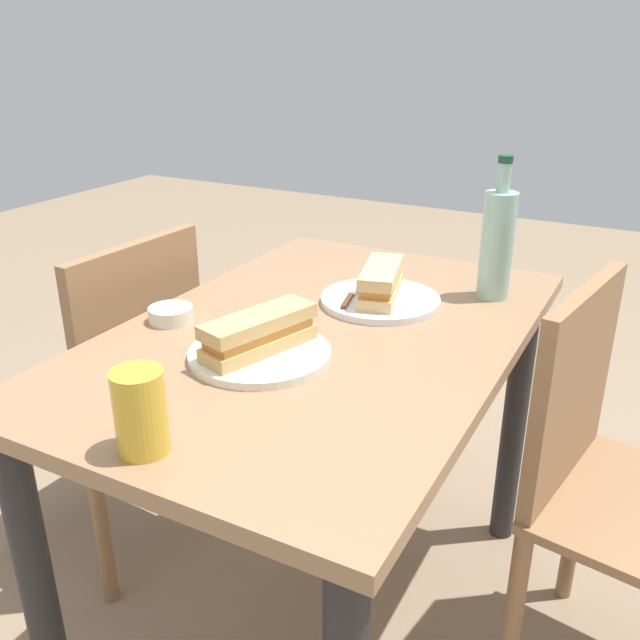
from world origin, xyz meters
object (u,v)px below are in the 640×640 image
plate_near (260,354)px  baguette_sandwich_far (381,282)px  olive_bowl (171,314)px  water_bottle (497,242)px  knife_near (235,341)px  plate_far (380,300)px  dining_table (320,386)px  chair_far (118,382)px  baguette_sandwich_near (259,332)px  knife_far (353,295)px  beer_glass (141,412)px  chair_near (614,478)px

plate_near → baguette_sandwich_far: (0.34, -0.08, 0.04)m
baguette_sandwich_far → olive_bowl: bearing=131.0°
baguette_sandwich_far → olive_bowl: (-0.29, 0.33, -0.03)m
baguette_sandwich_far → water_bottle: water_bottle is taller
knife_near → plate_far: 0.36m
dining_table → knife_near: size_ratio=6.16×
dining_table → chair_far: (-0.00, 0.56, -0.13)m
baguette_sandwich_near → water_bottle: size_ratio=0.75×
chair_far → baguette_sandwich_near: chair_far is taller
plate_far → water_bottle: (0.15, -0.20, 0.11)m
baguette_sandwich_near → knife_far: baguette_sandwich_near is taller
baguette_sandwich_near → olive_bowl: size_ratio=2.59×
plate_far → knife_far: knife_far is taller
knife_near → water_bottle: water_bottle is taller
plate_far → baguette_sandwich_far: bearing=-14.0°
baguette_sandwich_near → water_bottle: 0.58m
beer_glass → dining_table: bearing=-2.1°
chair_near → baguette_sandwich_near: bearing=117.4°
water_bottle → beer_glass: size_ratio=2.51×
knife_near → plate_far: size_ratio=0.71×
chair_far → knife_near: bearing=-107.9°
dining_table → olive_bowl: 0.33m
water_bottle → beer_glass: (-0.82, 0.26, -0.06)m
dining_table → plate_far: bearing=-14.6°
chair_near → olive_bowl: bearing=106.6°
plate_near → knife_near: knife_near is taller
chair_near → knife_near: (-0.30, 0.65, 0.27)m
baguette_sandwich_near → baguette_sandwich_far: size_ratio=1.13×
baguette_sandwich_far → plate_far: bearing=166.0°
chair_far → knife_near: size_ratio=4.73×
water_bottle → beer_glass: bearing=162.2°
knife_near → baguette_sandwich_far: 0.37m
plate_far → dining_table: bearing=165.4°
chair_far → plate_far: 0.68m
chair_far → plate_far: bearing=-72.7°
plate_near → plate_far: size_ratio=1.00×
dining_table → beer_glass: 0.52m
chair_far → baguette_sandwich_far: (0.19, -0.60, 0.30)m
knife_near → olive_bowl: 0.20m
chair_far → knife_far: bearing=-73.6°
baguette_sandwich_near → olive_bowl: bearing=77.0°
chair_near → baguette_sandwich_far: 0.59m
dining_table → chair_far: chair_far is taller
dining_table → olive_bowl: olive_bowl is taller
baguette_sandwich_far → water_bottle: (0.15, -0.20, 0.07)m
knife_near → baguette_sandwich_far: (0.34, -0.14, 0.03)m
chair_far → water_bottle: water_bottle is taller
dining_table → plate_far: plate_far is taller
beer_glass → baguette_sandwich_far: bearing=-5.6°
chair_near → olive_bowl: 0.91m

